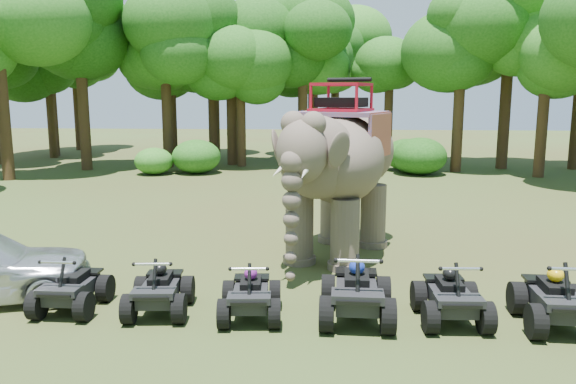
# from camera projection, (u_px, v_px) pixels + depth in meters

# --- Properties ---
(ground) EXTENTS (110.00, 110.00, 0.00)m
(ground) POSITION_uv_depth(u_px,v_px,m) (284.00, 286.00, 12.36)
(ground) COLOR #47381E
(ground) RESTS_ON ground
(elephant) EXTENTS (4.22, 5.94, 4.57)m
(elephant) POSITION_uv_depth(u_px,v_px,m) (339.00, 168.00, 14.45)
(elephant) COLOR brown
(elephant) RESTS_ON ground
(atv_0) EXTENTS (1.15, 1.57, 1.15)m
(atv_0) POSITION_uv_depth(u_px,v_px,m) (72.00, 281.00, 10.92)
(atv_0) COLOR black
(atv_0) RESTS_ON ground
(atv_1) EXTENTS (1.29, 1.67, 1.17)m
(atv_1) POSITION_uv_depth(u_px,v_px,m) (159.00, 284.00, 10.78)
(atv_1) COLOR black
(atv_1) RESTS_ON ground
(atv_2) EXTENTS (1.26, 1.65, 1.15)m
(atv_2) POSITION_uv_depth(u_px,v_px,m) (250.00, 288.00, 10.55)
(atv_2) COLOR black
(atv_2) RESTS_ON ground
(atv_3) EXTENTS (1.39, 1.87, 1.36)m
(atv_3) POSITION_uv_depth(u_px,v_px,m) (357.00, 285.00, 10.43)
(atv_3) COLOR black
(atv_3) RESTS_ON ground
(atv_4) EXTENTS (1.27, 1.70, 1.22)m
(atv_4) POSITION_uv_depth(u_px,v_px,m) (451.00, 290.00, 10.36)
(atv_4) COLOR black
(atv_4) RESTS_ON ground
(atv_5) EXTENTS (1.36, 1.82, 1.31)m
(atv_5) POSITION_uv_depth(u_px,v_px,m) (557.00, 292.00, 10.10)
(atv_5) COLOR black
(atv_5) RESTS_ON ground
(tree_0) EXTENTS (6.14, 6.14, 8.77)m
(tree_0) POSITION_uv_depth(u_px,v_px,m) (313.00, 90.00, 34.74)
(tree_0) COLOR #195114
(tree_0) RESTS_ON ground
(tree_1) EXTENTS (5.28, 5.28, 7.54)m
(tree_1) POSITION_uv_depth(u_px,v_px,m) (389.00, 101.00, 33.69)
(tree_1) COLOR #195114
(tree_1) RESTS_ON ground
(tree_2) EXTENTS (6.22, 6.22, 8.89)m
(tree_2) POSITION_uv_depth(u_px,v_px,m) (460.00, 89.00, 29.72)
(tree_2) COLOR #195114
(tree_2) RESTS_ON ground
(tree_3) EXTENTS (5.67, 5.67, 8.09)m
(tree_3) POSITION_uv_depth(u_px,v_px,m) (544.00, 96.00, 27.85)
(tree_3) COLOR #195114
(tree_3) RESTS_ON ground
(tree_25) EXTENTS (6.23, 6.23, 8.90)m
(tree_25) POSITION_uv_depth(u_px,v_px,m) (1.00, 88.00, 26.87)
(tree_25) COLOR #195114
(tree_25) RESTS_ON ground
(tree_26) EXTENTS (6.80, 6.80, 9.72)m
(tree_26) POSITION_uv_depth(u_px,v_px,m) (82.00, 81.00, 30.45)
(tree_26) COLOR #195114
(tree_26) RESTS_ON ground
(tree_27) EXTENTS (6.05, 6.05, 8.65)m
(tree_27) POSITION_uv_depth(u_px,v_px,m) (166.00, 91.00, 31.58)
(tree_27) COLOR #195114
(tree_27) RESTS_ON ground
(tree_28) EXTENTS (5.12, 5.12, 7.31)m
(tree_28) POSITION_uv_depth(u_px,v_px,m) (241.00, 103.00, 32.21)
(tree_28) COLOR #195114
(tree_28) RESTS_ON ground
(tree_29) EXTENTS (6.92, 6.92, 9.89)m
(tree_29) POSITION_uv_depth(u_px,v_px,m) (231.00, 80.00, 32.72)
(tree_29) COLOR #195114
(tree_29) RESTS_ON ground
(tree_30) EXTENTS (7.38, 7.38, 10.55)m
(tree_30) POSITION_uv_depth(u_px,v_px,m) (507.00, 74.00, 30.89)
(tree_30) COLOR #195114
(tree_30) RESTS_ON ground
(tree_31) EXTENTS (5.59, 5.59, 7.98)m
(tree_31) POSITION_uv_depth(u_px,v_px,m) (171.00, 97.00, 33.95)
(tree_31) COLOR #195114
(tree_31) RESTS_ON ground
(tree_32) EXTENTS (6.82, 6.82, 9.74)m
(tree_32) POSITION_uv_depth(u_px,v_px,m) (214.00, 83.00, 37.43)
(tree_32) COLOR #195114
(tree_32) RESTS_ON ground
(tree_33) EXTENTS (5.30, 5.30, 7.57)m
(tree_33) POSITION_uv_depth(u_px,v_px,m) (77.00, 99.00, 41.70)
(tree_33) COLOR #195114
(tree_33) RESTS_ON ground
(tree_34) EXTENTS (4.97, 4.97, 7.10)m
(tree_34) POSITION_uv_depth(u_px,v_px,m) (212.00, 104.00, 33.41)
(tree_34) COLOR #195114
(tree_34) RESTS_ON ground
(tree_35) EXTENTS (5.58, 5.58, 7.97)m
(tree_35) POSITION_uv_depth(u_px,v_px,m) (50.00, 97.00, 36.50)
(tree_35) COLOR #195114
(tree_35) RESTS_ON ground
(tree_36) EXTENTS (6.50, 6.50, 9.28)m
(tree_36) POSITION_uv_depth(u_px,v_px,m) (335.00, 87.00, 39.79)
(tree_36) COLOR #195114
(tree_36) RESTS_ON ground
(tree_37) EXTENTS (5.34, 5.34, 7.63)m
(tree_37) POSITION_uv_depth(u_px,v_px,m) (51.00, 99.00, 39.19)
(tree_37) COLOR #195114
(tree_37) RESTS_ON ground
(tree_39) EXTENTS (6.84, 6.84, 9.77)m
(tree_39) POSITION_uv_depth(u_px,v_px,m) (51.00, 83.00, 37.37)
(tree_39) COLOR #195114
(tree_39) RESTS_ON ground
(tree_40) EXTENTS (6.38, 6.38, 9.11)m
(tree_40) POSITION_uv_depth(u_px,v_px,m) (303.00, 87.00, 33.10)
(tree_40) COLOR #195114
(tree_40) RESTS_ON ground
(tree_43) EXTENTS (5.81, 5.81, 8.31)m
(tree_43) POSITION_uv_depth(u_px,v_px,m) (312.00, 94.00, 38.13)
(tree_43) COLOR #195114
(tree_43) RESTS_ON ground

